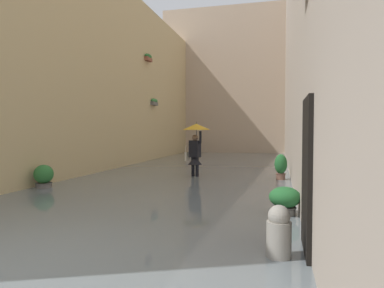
{
  "coord_description": "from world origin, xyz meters",
  "views": [
    {
      "loc": [
        -3.23,
        3.32,
        1.76
      ],
      "look_at": [
        -0.13,
        -8.98,
        1.26
      ],
      "focal_mm": 32.37,
      "sensor_mm": 36.0,
      "label": 1
    }
  ],
  "objects_px": {
    "person_wading": "(196,139)",
    "potted_plant_far_left": "(281,167)",
    "potted_plant_near_right": "(44,177)",
    "mooring_bollard": "(279,236)",
    "potted_plant_near_left": "(285,201)"
  },
  "relations": [
    {
      "from": "person_wading",
      "to": "potted_plant_near_right",
      "type": "xyz_separation_m",
      "value": [
        3.64,
        3.45,
        -1.02
      ]
    },
    {
      "from": "person_wading",
      "to": "potted_plant_far_left",
      "type": "relative_size",
      "value": 2.14
    },
    {
      "from": "potted_plant_near_right",
      "to": "mooring_bollard",
      "type": "height_order",
      "value": "mooring_bollard"
    },
    {
      "from": "potted_plant_near_left",
      "to": "mooring_bollard",
      "type": "relative_size",
      "value": 0.83
    },
    {
      "from": "potted_plant_far_left",
      "to": "mooring_bollard",
      "type": "distance_m",
      "value": 7.3
    },
    {
      "from": "potted_plant_near_right",
      "to": "potted_plant_far_left",
      "type": "relative_size",
      "value": 0.8
    },
    {
      "from": "person_wading",
      "to": "potted_plant_far_left",
      "type": "distance_m",
      "value": 3.08
    },
    {
      "from": "person_wading",
      "to": "potted_plant_far_left",
      "type": "bearing_deg",
      "value": 178.13
    },
    {
      "from": "potted_plant_far_left",
      "to": "mooring_bollard",
      "type": "relative_size",
      "value": 1.22
    },
    {
      "from": "person_wading",
      "to": "potted_plant_far_left",
      "type": "xyz_separation_m",
      "value": [
        -2.94,
        0.1,
        -0.89
      ]
    },
    {
      "from": "potted_plant_far_left",
      "to": "potted_plant_near_left",
      "type": "relative_size",
      "value": 1.47
    },
    {
      "from": "mooring_bollard",
      "to": "potted_plant_far_left",
      "type": "bearing_deg",
      "value": -90.46
    },
    {
      "from": "person_wading",
      "to": "potted_plant_near_left",
      "type": "bearing_deg",
      "value": 120.84
    },
    {
      "from": "person_wading",
      "to": "potted_plant_near_right",
      "type": "distance_m",
      "value": 5.12
    },
    {
      "from": "potted_plant_far_left",
      "to": "mooring_bollard",
      "type": "bearing_deg",
      "value": 89.54
    }
  ]
}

